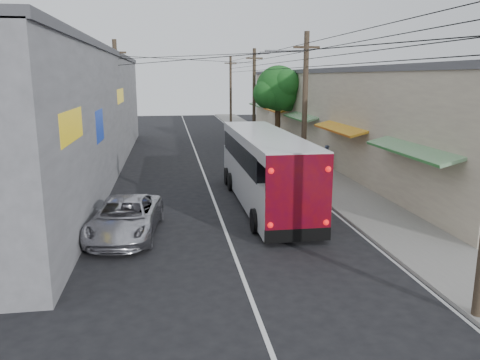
% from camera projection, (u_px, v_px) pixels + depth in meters
% --- Properties ---
extents(ground, '(120.00, 120.00, 0.00)m').
position_uv_depth(ground, '(250.00, 296.00, 12.43)').
color(ground, black).
rests_on(ground, ground).
extents(sidewalk, '(3.00, 80.00, 0.12)m').
position_uv_depth(sidewalk, '(293.00, 159.00, 32.68)').
color(sidewalk, slate).
rests_on(sidewalk, ground).
extents(building_right, '(7.09, 40.00, 6.25)m').
position_uv_depth(building_right, '(345.00, 112.00, 34.60)').
color(building_right, '#C2B79A').
rests_on(building_right, ground).
extents(building_left, '(7.20, 36.00, 7.25)m').
position_uv_depth(building_left, '(58.00, 112.00, 27.76)').
color(building_left, gray).
rests_on(building_left, ground).
extents(utility_poles, '(11.80, 45.28, 8.00)m').
position_uv_depth(utility_poles, '(244.00, 101.00, 31.61)').
color(utility_poles, '#473828').
rests_on(utility_poles, ground).
extents(street_tree, '(4.40, 4.00, 6.60)m').
position_uv_depth(street_tree, '(279.00, 90.00, 37.54)').
color(street_tree, '#3F2B19').
rests_on(street_tree, ground).
extents(coach_bus, '(2.63, 11.30, 3.25)m').
position_uv_depth(coach_bus, '(264.00, 168.00, 21.17)').
color(coach_bus, silver).
rests_on(coach_bus, ground).
extents(jeepney, '(2.79, 5.17, 1.38)m').
position_uv_depth(jeepney, '(125.00, 218.00, 17.01)').
color(jeepney, silver).
rests_on(jeepney, ground).
extents(parked_suv, '(3.07, 6.55, 1.85)m').
position_uv_depth(parked_suv, '(275.00, 161.00, 27.12)').
color(parked_suv, gray).
rests_on(parked_suv, ground).
extents(parked_car_mid, '(2.41, 5.01, 1.65)m').
position_uv_depth(parked_car_mid, '(251.00, 138.00, 38.02)').
color(parked_car_mid, black).
rests_on(parked_car_mid, ground).
extents(parked_car_far, '(1.91, 4.54, 1.46)m').
position_uv_depth(parked_car_far, '(246.00, 136.00, 40.31)').
color(parked_car_far, black).
rests_on(parked_car_far, ground).
extents(pedestrian_near, '(0.66, 0.53, 1.59)m').
position_uv_depth(pedestrian_near, '(325.00, 168.00, 25.03)').
color(pedestrian_near, '#C96A90').
rests_on(pedestrian_near, sidewalk).
extents(pedestrian_far, '(0.74, 0.60, 1.46)m').
position_uv_depth(pedestrian_far, '(326.00, 157.00, 28.97)').
color(pedestrian_far, '#8A9DC9').
rests_on(pedestrian_far, sidewalk).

